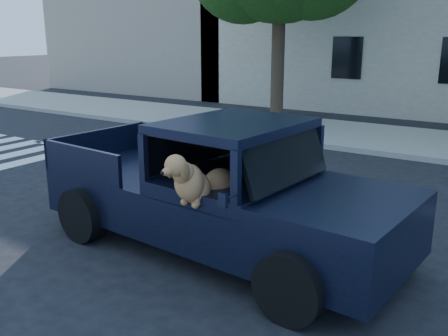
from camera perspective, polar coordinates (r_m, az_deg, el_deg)
name	(u,v)px	position (r m, az deg, el deg)	size (l,w,h in m)	color
ground	(216,250)	(7.52, -0.91, -9.40)	(120.00, 120.00, 0.00)	black
far_sidewalk	(390,139)	(15.65, 18.39, 3.14)	(60.00, 4.00, 0.15)	gray
lane_stripes	(411,210)	(9.75, 20.59, -4.50)	(21.60, 0.14, 0.01)	silver
building_left	(159,17)	(29.10, -7.44, 16.76)	(12.00, 6.00, 8.00)	tan
pickup_truck	(213,206)	(7.39, -1.23, -4.31)	(5.64, 3.02, 1.96)	black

